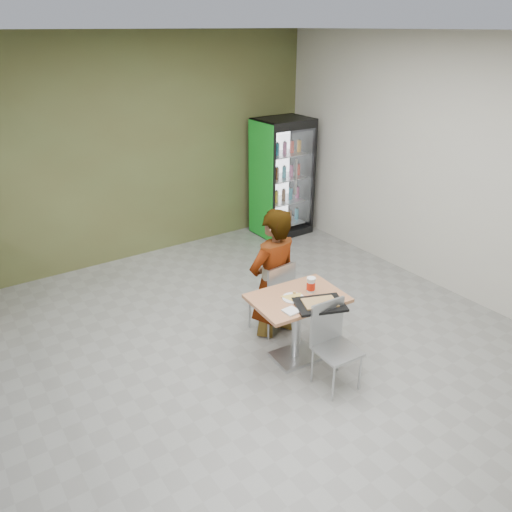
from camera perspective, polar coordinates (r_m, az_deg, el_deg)
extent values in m
plane|color=gray|center=(5.28, 1.73, -13.04)|extent=(7.00, 7.00, 0.00)
cube|color=#A76947|center=(5.08, 4.77, -4.84)|extent=(0.98, 0.72, 0.04)
cylinder|color=#A7A9AB|center=(5.28, 4.62, -8.38)|extent=(0.09, 0.09, 0.71)
cube|color=#A7A9AB|center=(5.47, 4.50, -11.34)|extent=(0.49, 0.41, 0.04)
cube|color=#A7A9AB|center=(5.72, 1.61, -4.72)|extent=(0.43, 0.43, 0.03)
cube|color=#A7A9AB|center=(5.49, 2.93, -3.34)|extent=(0.39, 0.07, 0.47)
cylinder|color=#A7A9AB|center=(6.03, 1.73, -5.34)|extent=(0.02, 0.02, 0.42)
cylinder|color=#A7A9AB|center=(5.84, -0.74, -6.41)|extent=(0.02, 0.02, 0.42)
cylinder|color=#A7A9AB|center=(5.82, 3.93, -6.60)|extent=(0.02, 0.02, 0.42)
cylinder|color=#A7A9AB|center=(5.62, 1.44, -7.76)|extent=(0.02, 0.02, 0.42)
cube|color=#A7A9AB|center=(4.92, 9.27, -10.65)|extent=(0.41, 0.41, 0.03)
cube|color=#A7A9AB|center=(4.91, 8.10, -7.45)|extent=(0.38, 0.05, 0.46)
cylinder|color=#A7A9AB|center=(4.86, 8.82, -14.19)|extent=(0.02, 0.02, 0.41)
cylinder|color=#A7A9AB|center=(5.04, 11.80, -12.85)|extent=(0.02, 0.02, 0.41)
cylinder|color=#A7A9AB|center=(5.05, 6.43, -12.24)|extent=(0.02, 0.02, 0.41)
cylinder|color=#A7A9AB|center=(5.23, 9.37, -11.04)|extent=(0.02, 0.02, 0.41)
imported|color=black|center=(5.60, 1.93, -3.31)|extent=(0.70, 0.49, 1.80)
cylinder|color=white|center=(5.03, 4.28, -4.82)|extent=(0.22, 0.22, 0.01)
cylinder|color=white|center=(5.14, 6.29, -3.36)|extent=(0.08, 0.08, 0.15)
cylinder|color=red|center=(5.14, 6.29, -3.40)|extent=(0.09, 0.09, 0.08)
cylinder|color=white|center=(5.10, 6.33, -2.56)|extent=(0.09, 0.09, 0.01)
cube|color=white|center=(4.81, 4.04, -6.30)|extent=(0.14, 0.14, 0.02)
cube|color=black|center=(4.93, 7.29, -5.52)|extent=(0.57, 0.50, 0.03)
cube|color=black|center=(8.33, 3.01, 8.93)|extent=(0.87, 0.67, 1.91)
cube|color=green|center=(8.08, 0.51, 8.46)|extent=(0.02, 0.66, 1.88)
cube|color=silver|center=(8.08, 4.42, 8.53)|extent=(0.69, 0.02, 1.53)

